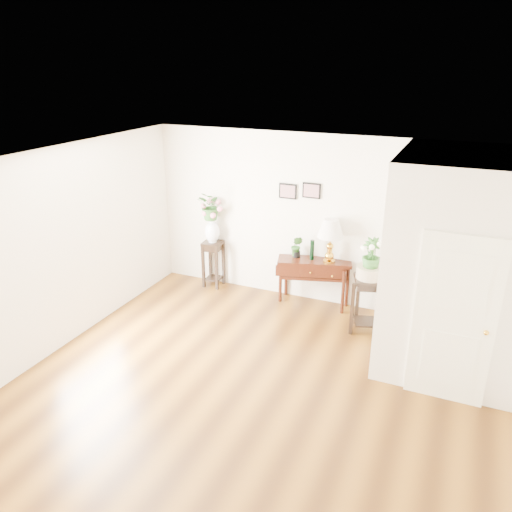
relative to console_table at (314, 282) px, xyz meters
The scene contains 20 objects.
floor 2.60m from the console_table, 87.77° to the right, with size 6.00×5.50×0.02m, color brown.
ceiling 3.52m from the console_table, 87.77° to the right, with size 6.00×5.50×0.02m, color white.
wall_back 1.02m from the console_table, 60.96° to the left, with size 6.00×0.02×2.80m, color white.
wall_front 5.41m from the console_table, 88.92° to the right, with size 6.00×0.02×2.80m, color white.
wall_left 4.00m from the console_table, 138.45° to the right, with size 0.02×5.50×2.80m, color white.
partition 2.54m from the console_table, 19.87° to the right, with size 1.80×1.95×2.80m, color white.
door 2.91m from the console_table, 39.21° to the right, with size 0.90×0.05×2.10m, color white.
art_print_left 1.56m from the console_table, 163.78° to the left, with size 0.30×0.02×0.25m, color black.
art_print_right 1.52m from the console_table, 133.16° to the left, with size 0.30×0.02×0.25m, color black.
wall_ornament 2.18m from the console_table, 28.00° to the right, with size 0.51×0.51×0.07m, color #AB8E31.
console_table is the anchor object (origin of this frame).
table_lamp 0.79m from the console_table, ahead, with size 0.42×0.42×0.73m, color gold.
green_vase 0.57m from the console_table, behind, with size 0.07×0.07×0.33m, color black.
potted_plant 0.65m from the console_table, behind, with size 0.19×0.16×0.35m, color #2A6022.
plant_stand_a 1.87m from the console_table, behind, with size 0.33×0.33×0.84m, color black.
porcelain_vase 1.99m from the console_table, behind, with size 0.26×0.26×0.45m, color white, non-canonical shape.
lily_arrangement 2.17m from the console_table, behind, with size 0.45×0.39×0.50m, color #2A6022.
plant_stand_b 1.15m from the console_table, 29.17° to the right, with size 0.41×0.41×0.88m, color black.
ceramic_bowl 1.27m from the console_table, 29.17° to the right, with size 0.39×0.39×0.18m, color #B9AF95.
narcissus 1.42m from the console_table, 29.17° to the right, with size 0.27×0.27×0.49m, color #2A6022.
Camera 1 is at (2.02, -4.74, 3.84)m, focal length 35.00 mm.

